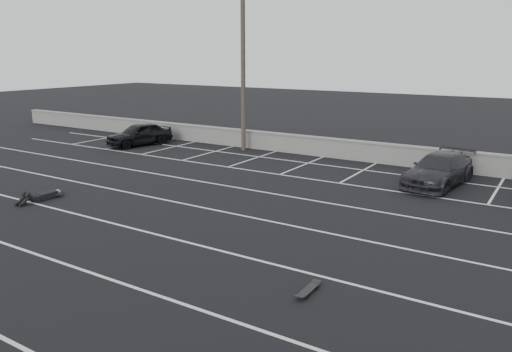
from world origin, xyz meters
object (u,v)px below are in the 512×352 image
Objects in this scene: car_right at (439,170)px; skateboard at (308,290)px; trash_bin at (439,163)px; utility_pole at (243,64)px; person at (47,192)px; car_left at (139,134)px.

car_right is 11.97m from skateboard.
car_right reaches higher than trash_bin.
skateboard is at bearing -88.78° from trash_bin.
utility_pole is 11.40× the size of skateboard.
trash_bin is 14.59m from skateboard.
person is (-12.50, -10.28, -0.43)m from car_right.
car_left is 4.78× the size of skateboard.
utility_pole is at bearing -177.91° from trash_bin.
trash_bin reaches higher than skateboard.
person is at bearing -132.73° from trash_bin.
car_right reaches higher than person.
car_left is at bearing -171.80° from trash_bin.
skateboard is at bearing -9.44° from person.
car_right is 0.48× the size of utility_pole.
car_left is 0.88× the size of car_right.
car_left is at bearing 115.65° from person.
car_left reaches higher than person.
car_right is at bearing 88.11° from skateboard.
car_left is 17.49m from trash_bin.
utility_pole reaches higher than person.
skateboard is at bearing -83.08° from car_right.
utility_pole is at bearing 127.89° from skateboard.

